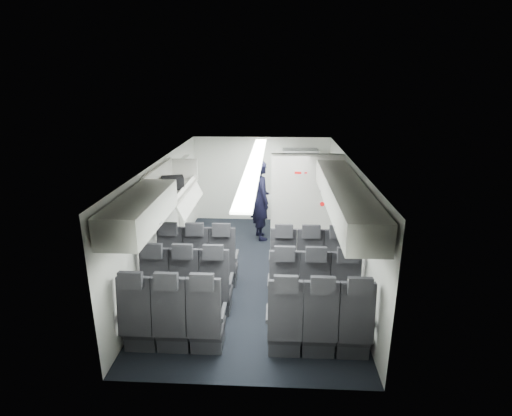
# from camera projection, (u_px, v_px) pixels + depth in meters

# --- Properties ---
(cabin_shell) EXTENTS (3.41, 6.01, 2.16)m
(cabin_shell) POSITION_uv_depth(u_px,v_px,m) (255.00, 216.00, 7.30)
(cabin_shell) COLOR black
(cabin_shell) RESTS_ON ground
(seat_row_front) EXTENTS (3.33, 0.56, 1.24)m
(seat_row_front) POSITION_uv_depth(u_px,v_px,m) (253.00, 265.00, 7.01)
(seat_row_front) COLOR black
(seat_row_front) RESTS_ON cabin_shell
(seat_row_mid) EXTENTS (3.33, 0.56, 1.24)m
(seat_row_mid) POSITION_uv_depth(u_px,v_px,m) (250.00, 290.00, 6.16)
(seat_row_mid) COLOR black
(seat_row_mid) RESTS_ON cabin_shell
(seat_row_rear) EXTENTS (3.33, 0.56, 1.24)m
(seat_row_rear) POSITION_uv_depth(u_px,v_px,m) (245.00, 325.00, 5.30)
(seat_row_rear) COLOR black
(seat_row_rear) RESTS_ON cabin_shell
(overhead_bin_left_rear) EXTENTS (0.53, 1.80, 0.40)m
(overhead_bin_left_rear) POSITION_uv_depth(u_px,v_px,m) (140.00, 211.00, 5.24)
(overhead_bin_left_rear) COLOR silver
(overhead_bin_left_rear) RESTS_ON cabin_shell
(overhead_bin_left_front_open) EXTENTS (0.64, 1.70, 0.72)m
(overhead_bin_left_front_open) POSITION_uv_depth(u_px,v_px,m) (171.00, 186.00, 6.94)
(overhead_bin_left_front_open) COLOR #9E9E93
(overhead_bin_left_front_open) RESTS_ON cabin_shell
(overhead_bin_right_rear) EXTENTS (0.53, 1.80, 0.40)m
(overhead_bin_right_rear) POSITION_uv_depth(u_px,v_px,m) (355.00, 215.00, 5.10)
(overhead_bin_right_rear) COLOR silver
(overhead_bin_right_rear) RESTS_ON cabin_shell
(overhead_bin_right_front) EXTENTS (0.53, 1.70, 0.40)m
(overhead_bin_right_front) POSITION_uv_depth(u_px,v_px,m) (336.00, 181.00, 6.76)
(overhead_bin_right_front) COLOR silver
(overhead_bin_right_front) RESTS_ON cabin_shell
(bulkhead_partition) EXTENTS (1.40, 0.15, 2.13)m
(bulkhead_partition) POSITION_uv_depth(u_px,v_px,m) (306.00, 206.00, 8.02)
(bulkhead_partition) COLOR white
(bulkhead_partition) RESTS_ON cabin_shell
(galley_unit) EXTENTS (0.85, 0.52, 1.90)m
(galley_unit) POSITION_uv_depth(u_px,v_px,m) (299.00, 188.00, 9.89)
(galley_unit) COLOR #939399
(galley_unit) RESTS_ON cabin_shell
(boarding_door) EXTENTS (0.12, 1.27, 1.86)m
(boarding_door) POSITION_uv_depth(u_px,v_px,m) (185.00, 199.00, 8.90)
(boarding_door) COLOR silver
(boarding_door) RESTS_ON cabin_shell
(flight_attendant) EXTENTS (0.62, 0.77, 1.82)m
(flight_attendant) POSITION_uv_depth(u_px,v_px,m) (261.00, 200.00, 9.00)
(flight_attendant) COLOR black
(flight_attendant) RESTS_ON ground
(carry_on_bag) EXTENTS (0.43, 0.36, 0.22)m
(carry_on_bag) POSITION_uv_depth(u_px,v_px,m) (173.00, 183.00, 6.94)
(carry_on_bag) COLOR black
(carry_on_bag) RESTS_ON overhead_bin_left_front_open
(papers) EXTENTS (0.19, 0.05, 0.13)m
(papers) POSITION_uv_depth(u_px,v_px,m) (269.00, 197.00, 8.91)
(papers) COLOR white
(papers) RESTS_ON flight_attendant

